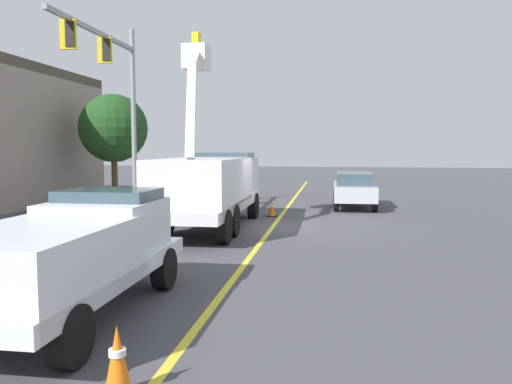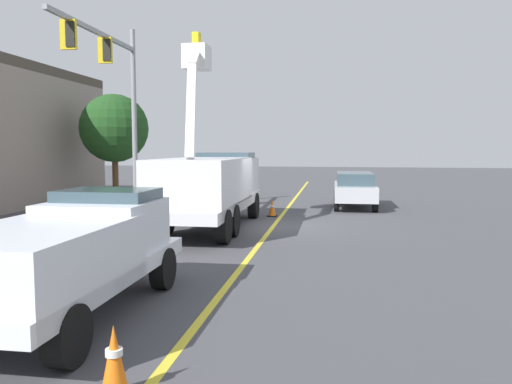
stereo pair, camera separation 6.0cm
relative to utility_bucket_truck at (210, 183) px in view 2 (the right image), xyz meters
name	(u,v)px [view 2 (the right image)]	position (x,y,z in m)	size (l,w,h in m)	color
ground	(273,226)	(0.76, -2.18, -1.61)	(120.00, 120.00, 0.00)	#47474C
sidewalk_far_side	(77,220)	(0.50, 5.56, -1.55)	(60.00, 3.60, 0.12)	#9E9E99
lane_centre_stripe	(273,226)	(0.76, -2.18, -1.61)	(50.00, 0.16, 0.01)	yellow
utility_bucket_truck	(210,183)	(0.00, 0.00, 0.00)	(8.28, 2.81, 7.13)	white
service_pickup_truck	(71,252)	(-9.72, -0.34, -0.49)	(5.67, 2.34, 2.06)	white
passing_minivan	(355,187)	(7.28, -5.14, -0.64)	(4.86, 2.08, 1.69)	silver
traffic_cone_leading	(114,361)	(-12.11, -2.29, -1.20)	(0.40, 0.40, 0.84)	black
traffic_cone_mid_front	(272,208)	(3.37, -1.73, -1.27)	(0.40, 0.40, 0.69)	black
traffic_signal_mast	(115,83)	(2.03, 4.60, 3.92)	(7.00, 0.65, 8.12)	gray
street_tree_right	(114,129)	(7.50, 7.40, 2.29)	(3.60, 3.60, 5.72)	brown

